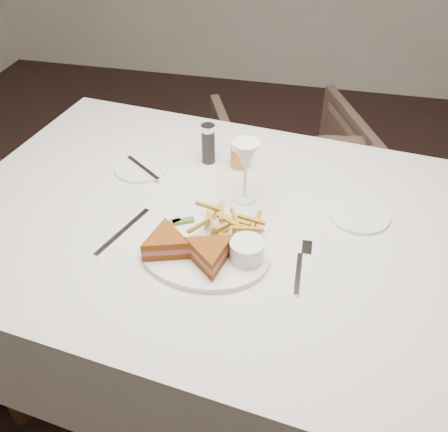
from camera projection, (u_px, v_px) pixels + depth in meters
ground at (283, 385)px, 1.76m from camera, size 5.00×5.00×0.00m
table at (228, 313)px, 1.53m from camera, size 1.59×1.16×0.75m
chair_far at (287, 164)px, 2.29m from camera, size 0.79×0.77×0.63m
table_setting at (219, 219)px, 1.24m from camera, size 0.79×0.61×0.18m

